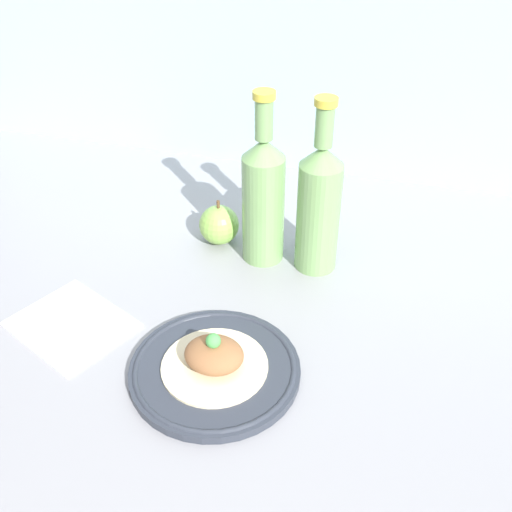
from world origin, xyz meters
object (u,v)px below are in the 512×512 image
Objects in this scene: cider_bottle_left at (263,197)px; apple at (219,225)px; plate at (215,369)px; plated_food at (214,357)px; cider_bottle_right at (319,205)px.

cider_bottle_left is 12.78cm from apple.
plate is 33.63cm from apple.
plated_food is 0.49× the size of cider_bottle_right.
cider_bottle_left is at bearing 91.94° from plate.
cider_bottle_right is 3.50× the size of apple.
cider_bottle_left is (-1.01, 29.71, 9.22)cm from plated_food.
cider_bottle_left reaches higher than apple.
cider_bottle_right reaches higher than apple.
cider_bottle_right is 20.75cm from apple.
plate is at bearing -72.49° from apple.
plated_food is 32.28cm from cider_bottle_right.
plated_food reaches higher than plate.
cider_bottle_left reaches higher than plate.
cider_bottle_right is (8.62, 29.71, 11.61)cm from plate.
plated_food is at bearing -72.49° from apple.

